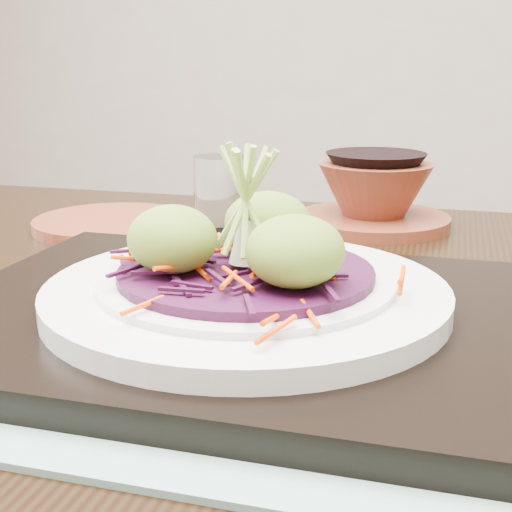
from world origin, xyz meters
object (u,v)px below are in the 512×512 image
(serving_tray, at_px, (246,318))
(water_glass, at_px, (220,193))
(terracotta_bowl_set, at_px, (374,198))
(dining_table, at_px, (276,431))
(white_plate, at_px, (246,292))
(terracotta_side_plate, at_px, (113,223))

(serving_tray, xyz_separation_m, water_glass, (-0.15, 0.29, 0.03))
(serving_tray, distance_m, water_glass, 0.33)
(water_glass, xyz_separation_m, terracotta_bowl_set, (0.16, 0.08, -0.01))
(water_glass, relative_size, terracotta_bowl_set, 0.36)
(dining_table, height_order, white_plate, white_plate)
(dining_table, xyz_separation_m, water_glass, (-0.15, 0.23, 0.15))
(dining_table, xyz_separation_m, terracotta_side_plate, (-0.27, 0.19, 0.11))
(terracotta_side_plate, relative_size, water_glass, 2.14)
(terracotta_side_plate, bearing_deg, white_plate, -43.55)
(water_glass, bearing_deg, serving_tray, -63.34)
(white_plate, bearing_deg, serving_tray, 180.00)
(water_glass, bearing_deg, terracotta_bowl_set, 26.58)
(terracotta_side_plate, bearing_deg, terracotta_bowl_set, 23.29)
(terracotta_side_plate, bearing_deg, serving_tray, -43.55)
(white_plate, xyz_separation_m, terracotta_side_plate, (-0.27, 0.25, -0.03))
(dining_table, relative_size, terracotta_side_plate, 7.52)
(white_plate, bearing_deg, terracotta_side_plate, 136.45)
(white_plate, relative_size, water_glass, 3.34)
(terracotta_side_plate, bearing_deg, water_glass, 18.55)
(dining_table, bearing_deg, terracotta_side_plate, 139.29)
(serving_tray, bearing_deg, white_plate, -4.80)
(terracotta_bowl_set, bearing_deg, terracotta_side_plate, -156.71)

